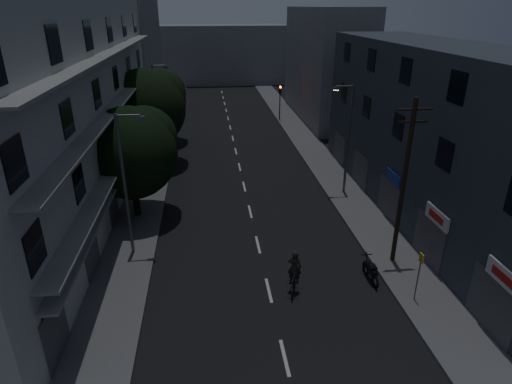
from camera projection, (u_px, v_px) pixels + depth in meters
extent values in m
plane|color=black|center=(239.00, 165.00, 38.26)|extent=(160.00, 160.00, 0.00)
cube|color=#565659|center=(154.00, 168.00, 37.43)|extent=(3.00, 90.00, 0.15)
cube|color=#565659|center=(321.00, 161.00, 39.03)|extent=(3.00, 90.00, 0.15)
cube|color=beige|center=(285.00, 357.00, 17.33)|extent=(0.15, 2.00, 0.01)
cube|color=beige|center=(269.00, 290.00, 21.42)|extent=(0.15, 2.00, 0.01)
cube|color=beige|center=(258.00, 245.00, 25.52)|extent=(0.15, 2.00, 0.01)
cube|color=beige|center=(250.00, 212.00, 29.61)|extent=(0.15, 2.00, 0.01)
cube|color=beige|center=(244.00, 187.00, 33.71)|extent=(0.15, 2.00, 0.01)
cube|color=beige|center=(240.00, 167.00, 37.81)|extent=(0.15, 2.00, 0.01)
cube|color=beige|center=(236.00, 151.00, 41.90)|extent=(0.15, 2.00, 0.01)
cube|color=beige|center=(233.00, 138.00, 46.00)|extent=(0.15, 2.00, 0.01)
cube|color=beige|center=(230.00, 127.00, 50.09)|extent=(0.15, 2.00, 0.01)
cube|color=beige|center=(228.00, 118.00, 54.19)|extent=(0.15, 2.00, 0.01)
cube|color=beige|center=(226.00, 110.00, 58.29)|extent=(0.15, 2.00, 0.01)
cube|color=beige|center=(225.00, 103.00, 62.38)|extent=(0.15, 2.00, 0.01)
cube|color=beige|center=(223.00, 97.00, 66.48)|extent=(0.15, 2.00, 0.01)
cube|color=beige|center=(222.00, 92.00, 70.57)|extent=(0.15, 2.00, 0.01)
cube|color=#B6B6B1|center=(62.00, 108.00, 27.81)|extent=(6.00, 36.00, 14.00)
cube|color=black|center=(52.00, 319.00, 16.48)|extent=(0.06, 1.60, 1.60)
cube|color=black|center=(89.00, 241.00, 21.94)|extent=(0.06, 1.60, 1.60)
cube|color=black|center=(112.00, 194.00, 27.40)|extent=(0.06, 1.60, 1.60)
cube|color=black|center=(127.00, 163.00, 32.86)|extent=(0.06, 1.60, 1.60)
cube|color=black|center=(137.00, 141.00, 38.32)|extent=(0.06, 1.60, 1.60)
cube|color=black|center=(145.00, 124.00, 43.79)|extent=(0.06, 1.60, 1.60)
cube|color=black|center=(35.00, 248.00, 15.20)|extent=(0.06, 1.60, 1.60)
cube|color=black|center=(79.00, 184.00, 20.66)|extent=(0.06, 1.60, 1.60)
cube|color=black|center=(105.00, 146.00, 26.12)|extent=(0.06, 1.60, 1.60)
cube|color=black|center=(121.00, 122.00, 31.58)|extent=(0.06, 1.60, 1.60)
cube|color=black|center=(133.00, 105.00, 37.04)|extent=(0.06, 1.60, 1.60)
cube|color=black|center=(142.00, 92.00, 42.51)|extent=(0.06, 1.60, 1.60)
cube|color=black|center=(15.00, 163.00, 13.92)|extent=(0.06, 1.60, 1.60)
cube|color=black|center=(67.00, 118.00, 19.38)|extent=(0.06, 1.60, 1.60)
cube|color=black|center=(97.00, 94.00, 24.84)|extent=(0.06, 1.60, 1.60)
cube|color=black|center=(116.00, 78.00, 30.30)|extent=(0.06, 1.60, 1.60)
cube|color=black|center=(129.00, 67.00, 35.76)|extent=(0.06, 1.60, 1.60)
cube|color=black|center=(138.00, 59.00, 41.23)|extent=(0.06, 1.60, 1.60)
cube|color=black|center=(54.00, 44.00, 18.10)|extent=(0.06, 1.60, 1.60)
cube|color=black|center=(88.00, 35.00, 23.56)|extent=(0.06, 1.60, 1.60)
cube|color=black|center=(109.00, 30.00, 29.02)|extent=(0.06, 1.60, 1.60)
cube|color=black|center=(124.00, 26.00, 34.48)|extent=(0.06, 1.60, 1.60)
cube|color=black|center=(135.00, 23.00, 39.95)|extent=(0.06, 1.60, 1.60)
cube|color=gray|center=(123.00, 150.00, 29.38)|extent=(1.00, 32.40, 0.12)
cube|color=gray|center=(117.00, 103.00, 28.10)|extent=(1.00, 32.40, 0.12)
cube|color=gray|center=(111.00, 53.00, 26.82)|extent=(1.00, 32.40, 0.12)
cube|color=gray|center=(123.00, 162.00, 29.73)|extent=(0.80, 32.40, 0.12)
cube|color=#424247|center=(55.00, 331.00, 16.72)|extent=(0.06, 2.40, 2.40)
cube|color=#424247|center=(91.00, 251.00, 22.18)|extent=(0.06, 2.40, 2.40)
cube|color=#424247|center=(113.00, 203.00, 27.64)|extent=(0.06, 2.40, 2.40)
cube|color=#424247|center=(128.00, 170.00, 33.10)|extent=(0.06, 2.40, 2.40)
cube|color=#424247|center=(138.00, 147.00, 38.57)|extent=(0.06, 2.40, 2.40)
cube|color=#424247|center=(146.00, 129.00, 44.03)|extent=(0.06, 2.40, 2.40)
cube|color=#2E353E|center=(438.00, 135.00, 27.33)|extent=(6.00, 28.00, 11.00)
cube|color=black|center=(445.00, 155.00, 21.23)|extent=(0.06, 1.40, 1.50)
cube|color=black|center=(398.00, 126.00, 26.23)|extent=(0.06, 1.40, 1.50)
cube|color=black|center=(367.00, 107.00, 31.24)|extent=(0.06, 1.40, 1.50)
cube|color=black|center=(344.00, 93.00, 36.25)|extent=(0.06, 1.40, 1.50)
cube|color=black|center=(457.00, 87.00, 19.91)|extent=(0.06, 1.40, 1.50)
cube|color=black|center=(406.00, 71.00, 24.91)|extent=(0.06, 1.40, 1.50)
cube|color=black|center=(372.00, 60.00, 29.92)|extent=(0.06, 1.40, 1.50)
cube|color=black|center=(347.00, 52.00, 34.93)|extent=(0.06, 1.40, 1.50)
cube|color=#424247|center=(491.00, 305.00, 18.18)|extent=(0.06, 3.00, 2.60)
cube|color=#424247|center=(429.00, 241.00, 23.19)|extent=(0.06, 3.00, 2.60)
cube|color=#424247|center=(388.00, 199.00, 28.19)|extent=(0.06, 3.00, 2.60)
cube|color=#424247|center=(360.00, 170.00, 33.20)|extent=(0.06, 3.00, 2.60)
cube|color=#424247|center=(339.00, 148.00, 38.21)|extent=(0.06, 3.00, 2.60)
cube|color=silver|center=(507.00, 279.00, 17.04)|extent=(0.12, 2.40, 0.80)
cube|color=#B21414|center=(505.00, 279.00, 17.03)|extent=(0.02, 1.60, 0.36)
cube|color=silver|center=(437.00, 217.00, 22.04)|extent=(0.12, 2.20, 0.80)
cube|color=#B21414|center=(436.00, 217.00, 22.04)|extent=(0.02, 1.40, 0.36)
cube|color=navy|center=(394.00, 178.00, 27.05)|extent=(0.12, 2.00, 0.70)
cube|color=slate|center=(130.00, 49.00, 54.72)|extent=(6.00, 20.00, 16.00)
cube|color=slate|center=(325.00, 64.00, 52.42)|extent=(6.00, 20.00, 13.00)
cube|color=slate|center=(219.00, 55.00, 77.22)|extent=(24.00, 8.00, 10.00)
cylinder|color=black|center=(135.00, 188.00, 28.08)|extent=(0.44, 0.44, 3.96)
sphere|color=black|center=(131.00, 153.00, 27.13)|extent=(5.95, 5.95, 5.95)
sphere|color=black|center=(145.00, 138.00, 27.60)|extent=(4.16, 4.16, 4.16)
sphere|color=black|center=(116.00, 150.00, 26.33)|extent=(3.86, 3.86, 3.86)
cylinder|color=black|center=(149.00, 139.00, 37.31)|extent=(0.44, 0.44, 4.46)
sphere|color=black|center=(146.00, 109.00, 36.24)|extent=(6.72, 6.72, 6.72)
sphere|color=black|center=(158.00, 97.00, 36.78)|extent=(4.71, 4.71, 4.71)
sphere|color=black|center=(134.00, 105.00, 35.34)|extent=(4.37, 4.37, 4.37)
cylinder|color=black|center=(159.00, 123.00, 43.60)|extent=(0.44, 0.44, 3.89)
sphere|color=black|center=(157.00, 100.00, 42.66)|extent=(5.81, 5.81, 5.81)
sphere|color=black|center=(165.00, 91.00, 43.13)|extent=(4.07, 4.07, 4.07)
sphere|color=black|center=(148.00, 97.00, 41.88)|extent=(3.78, 3.78, 3.78)
cylinder|color=black|center=(280.00, 106.00, 52.44)|extent=(0.12, 0.12, 3.20)
cube|color=black|center=(280.00, 90.00, 51.62)|extent=(0.28, 0.22, 0.90)
sphere|color=#FF0C05|center=(280.00, 87.00, 51.35)|extent=(0.22, 0.22, 0.22)
sphere|color=#3F330C|center=(280.00, 90.00, 51.47)|extent=(0.22, 0.22, 0.22)
sphere|color=black|center=(280.00, 92.00, 51.59)|extent=(0.22, 0.22, 0.22)
cylinder|color=black|center=(174.00, 111.00, 50.36)|extent=(0.12, 0.12, 3.20)
cube|color=black|center=(173.00, 93.00, 49.54)|extent=(0.28, 0.22, 0.90)
sphere|color=black|center=(172.00, 90.00, 49.27)|extent=(0.22, 0.22, 0.22)
sphere|color=#3F330C|center=(173.00, 93.00, 49.39)|extent=(0.22, 0.22, 0.22)
sphere|color=#0CFF26|center=(173.00, 96.00, 49.51)|extent=(0.22, 0.22, 0.22)
cylinder|color=slate|center=(125.00, 187.00, 22.94)|extent=(0.18, 0.18, 8.00)
cylinder|color=slate|center=(128.00, 115.00, 21.44)|extent=(1.20, 0.10, 0.10)
cube|color=slate|center=(140.00, 118.00, 21.57)|extent=(0.45, 0.25, 0.18)
cube|color=#4C4C4C|center=(140.00, 120.00, 21.61)|extent=(0.35, 0.18, 0.04)
cylinder|color=#54565B|center=(348.00, 141.00, 30.86)|extent=(0.18, 0.18, 8.00)
cylinder|color=#54565B|center=(345.00, 86.00, 29.24)|extent=(1.20, 0.10, 0.10)
cube|color=#54565B|center=(336.00, 88.00, 29.23)|extent=(0.45, 0.25, 0.18)
cube|color=#FFD88C|center=(336.00, 90.00, 29.27)|extent=(0.35, 0.18, 0.04)
cylinder|color=#57595F|center=(156.00, 108.00, 40.82)|extent=(0.18, 0.18, 8.00)
cylinder|color=#57595F|center=(159.00, 65.00, 39.32)|extent=(1.20, 0.10, 0.10)
cube|color=#57595F|center=(166.00, 67.00, 39.45)|extent=(0.45, 0.25, 0.18)
cube|color=#4C4C4C|center=(166.00, 68.00, 39.49)|extent=(0.35, 0.18, 0.04)
cylinder|color=black|center=(403.00, 185.00, 21.96)|extent=(0.24, 0.24, 9.00)
cube|color=black|center=(415.00, 109.00, 20.40)|extent=(1.80, 0.10, 0.10)
cube|color=black|center=(413.00, 122.00, 20.64)|extent=(1.50, 0.10, 0.10)
cylinder|color=#595B60|center=(418.00, 277.00, 20.05)|extent=(0.06, 0.06, 2.50)
cube|color=yellow|center=(421.00, 258.00, 19.63)|extent=(0.05, 0.35, 0.45)
torus|color=black|center=(375.00, 282.00, 21.54)|extent=(0.13, 0.75, 0.75)
torus|color=black|center=(366.00, 268.00, 22.69)|extent=(0.13, 0.75, 0.75)
cube|color=black|center=(371.00, 269.00, 21.98)|extent=(0.29, 1.17, 0.37)
cube|color=black|center=(373.00, 266.00, 21.73)|extent=(0.33, 0.48, 0.11)
cylinder|color=black|center=(367.00, 261.00, 22.45)|extent=(0.07, 0.46, 0.89)
cube|color=black|center=(367.00, 255.00, 22.42)|extent=(0.58, 0.06, 0.04)
imported|color=black|center=(294.00, 283.00, 21.18)|extent=(1.13, 1.95, 0.97)
imported|color=black|center=(294.00, 267.00, 20.81)|extent=(0.78, 0.62, 1.86)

